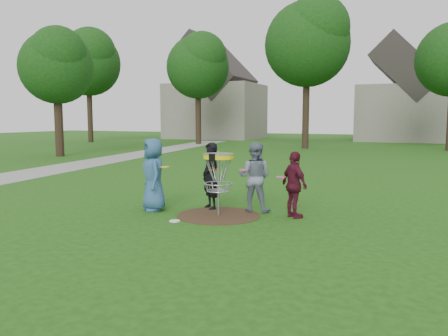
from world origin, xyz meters
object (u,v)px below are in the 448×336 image
at_px(player_blue, 154,175).
at_px(player_grey, 255,177).
at_px(player_black, 211,176).
at_px(disc_golf_basket, 218,169).
at_px(player_maroon, 294,185).

xyz_separation_m(player_blue, player_grey, (2.13, 0.81, -0.04)).
bearing_deg(player_black, player_grey, 45.19).
distance_m(player_grey, disc_golf_basket, 0.95).
height_order(player_grey, disc_golf_basket, player_grey).
bearing_deg(player_blue, player_black, 77.51).
bearing_deg(player_grey, player_maroon, 160.83).
relative_size(player_maroon, disc_golf_basket, 1.02).
bearing_deg(player_grey, player_black, 4.41).
xyz_separation_m(player_grey, player_maroon, (0.98, -0.28, -0.08)).
bearing_deg(disc_golf_basket, player_black, 127.85).
height_order(player_black, disc_golf_basket, player_black).
xyz_separation_m(player_black, disc_golf_basket, (0.46, -0.59, 0.25)).
bearing_deg(player_blue, player_grey, 66.98).
bearing_deg(disc_golf_basket, player_blue, -176.99).
relative_size(player_blue, player_maroon, 1.17).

